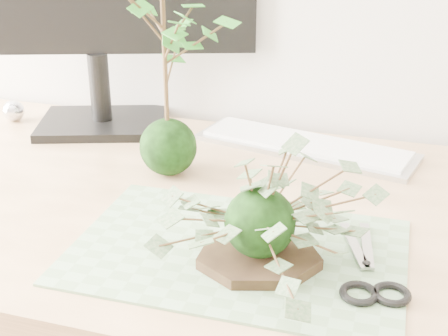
{
  "coord_description": "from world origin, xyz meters",
  "views": [
    {
      "loc": [
        0.23,
        0.39,
        1.19
      ],
      "look_at": [
        0.0,
        1.14,
        0.84
      ],
      "focal_mm": 50.0,
      "sensor_mm": 36.0,
      "label": 1
    }
  ],
  "objects_px": {
    "desk": "(221,248)",
    "keyboard": "(305,145)",
    "maple_kokedama": "(163,5)",
    "ivy_kokedama": "(261,192)"
  },
  "relations": [
    {
      "from": "maple_kokedama",
      "to": "keyboard",
      "type": "xyz_separation_m",
      "value": [
        0.21,
        0.18,
        -0.28
      ]
    },
    {
      "from": "ivy_kokedama",
      "to": "maple_kokedama",
      "type": "bearing_deg",
      "value": 132.81
    },
    {
      "from": "desk",
      "to": "ivy_kokedama",
      "type": "bearing_deg",
      "value": -57.95
    },
    {
      "from": "keyboard",
      "to": "ivy_kokedama",
      "type": "bearing_deg",
      "value": -75.43
    },
    {
      "from": "maple_kokedama",
      "to": "keyboard",
      "type": "bearing_deg",
      "value": 40.92
    },
    {
      "from": "maple_kokedama",
      "to": "keyboard",
      "type": "relative_size",
      "value": 0.94
    },
    {
      "from": "desk",
      "to": "maple_kokedama",
      "type": "relative_size",
      "value": 3.88
    },
    {
      "from": "ivy_kokedama",
      "to": "maple_kokedama",
      "type": "distance_m",
      "value": 0.37
    },
    {
      "from": "desk",
      "to": "keyboard",
      "type": "relative_size",
      "value": 3.65
    },
    {
      "from": "maple_kokedama",
      "to": "desk",
      "type": "bearing_deg",
      "value": -32.17
    }
  ]
}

